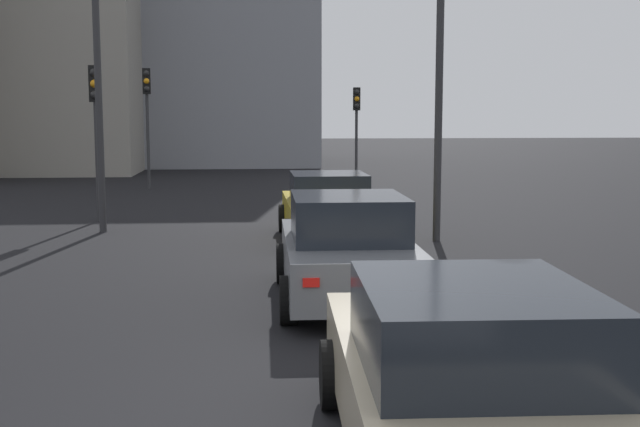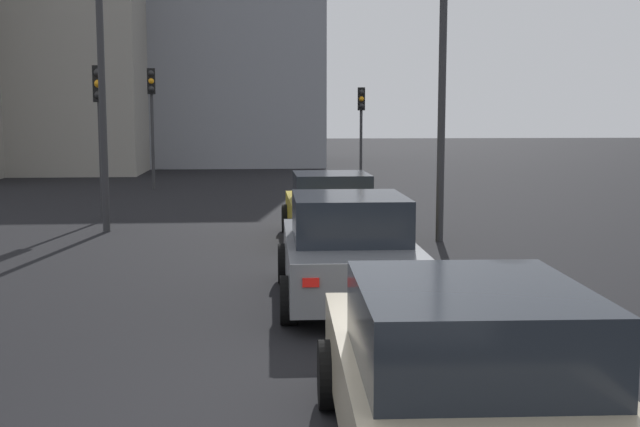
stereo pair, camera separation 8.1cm
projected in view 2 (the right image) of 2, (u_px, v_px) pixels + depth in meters
name	position (u px, v px, depth m)	size (l,w,h in m)	color
car_yellow_left_lead	(330.00, 208.00, 17.11)	(4.06, 2.00, 1.46)	gold
car_grey_left_second	(348.00, 250.00, 11.53)	(4.19, 2.06, 1.57)	slate
car_beige_left_third	(463.00, 382.00, 5.97)	(4.48, 2.17, 1.50)	tan
traffic_light_near_left	(361.00, 114.00, 31.61)	(0.32, 0.29, 3.73)	#2D2D30
traffic_light_near_right	(99.00, 110.00, 19.93)	(0.32, 0.30, 3.89)	#2D2D30
traffic_light_far_left	(152.00, 103.00, 28.24)	(0.33, 0.30, 4.29)	#2D2D30
street_lamp_kerbside	(444.00, 2.00, 16.49)	(0.56, 0.36, 8.66)	#2D2D30
street_lamp_far	(99.00, 13.00, 17.82)	(0.56, 0.36, 8.54)	#2D2D30
building_facade_left	(212.00, 38.00, 43.45)	(10.59, 11.57, 13.60)	gray
building_facade_center	(50.00, 6.00, 40.44)	(15.35, 10.35, 16.21)	gray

